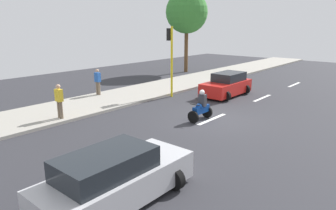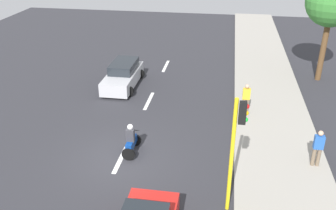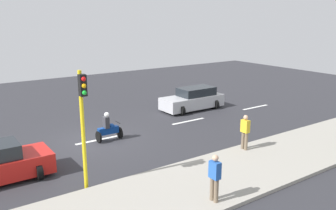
{
  "view_description": "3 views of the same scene",
  "coord_description": "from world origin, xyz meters",
  "px_view_note": "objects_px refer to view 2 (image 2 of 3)",
  "views": [
    {
      "loc": [
        -7.88,
        12.69,
        4.62
      ],
      "look_at": [
        0.54,
        2.78,
        1.21
      ],
      "focal_mm": 32.96,
      "sensor_mm": 36.0,
      "label": 1
    },
    {
      "loc": [
        4.31,
        -13.41,
        9.5
      ],
      "look_at": [
        1.66,
        2.83,
        1.4
      ],
      "focal_mm": 39.82,
      "sensor_mm": 36.0,
      "label": 2
    },
    {
      "loc": [
        16.64,
        -7.03,
        6.37
      ],
      "look_at": [
        1.27,
        3.6,
        1.64
      ],
      "focal_mm": 38.32,
      "sensor_mm": 36.0,
      "label": 3
    }
  ],
  "objects_px": {
    "motorcycle": "(131,141)",
    "street_tree_south": "(332,1)",
    "pedestrian_near_signal": "(246,98)",
    "pedestrian_by_tree": "(318,147)",
    "car_silver": "(123,75)",
    "traffic_light_corner": "(236,141)"
  },
  "relations": [
    {
      "from": "motorcycle",
      "to": "street_tree_south",
      "type": "bearing_deg",
      "value": 46.44
    },
    {
      "from": "pedestrian_near_signal",
      "to": "pedestrian_by_tree",
      "type": "xyz_separation_m",
      "value": [
        2.84,
        -4.45,
        0.0
      ]
    },
    {
      "from": "pedestrian_near_signal",
      "to": "pedestrian_by_tree",
      "type": "bearing_deg",
      "value": -57.42
    },
    {
      "from": "pedestrian_by_tree",
      "to": "car_silver",
      "type": "bearing_deg",
      "value": 144.7
    },
    {
      "from": "traffic_light_corner",
      "to": "street_tree_south",
      "type": "height_order",
      "value": "street_tree_south"
    },
    {
      "from": "motorcycle",
      "to": "pedestrian_by_tree",
      "type": "distance_m",
      "value": 8.02
    },
    {
      "from": "pedestrian_by_tree",
      "to": "traffic_light_corner",
      "type": "xyz_separation_m",
      "value": [
        -3.54,
        -3.15,
        1.87
      ]
    },
    {
      "from": "motorcycle",
      "to": "street_tree_south",
      "type": "distance_m",
      "value": 15.38
    },
    {
      "from": "street_tree_south",
      "to": "car_silver",
      "type": "bearing_deg",
      "value": -166.13
    },
    {
      "from": "pedestrian_by_tree",
      "to": "street_tree_south",
      "type": "bearing_deg",
      "value": 78.62
    },
    {
      "from": "pedestrian_near_signal",
      "to": "car_silver",
      "type": "bearing_deg",
      "value": 158.76
    },
    {
      "from": "motorcycle",
      "to": "pedestrian_near_signal",
      "type": "distance_m",
      "value": 6.92
    },
    {
      "from": "traffic_light_corner",
      "to": "car_silver",
      "type": "bearing_deg",
      "value": 123.29
    },
    {
      "from": "pedestrian_near_signal",
      "to": "street_tree_south",
      "type": "distance_m",
      "value": 8.85
    },
    {
      "from": "car_silver",
      "to": "pedestrian_by_tree",
      "type": "xyz_separation_m",
      "value": [
        10.48,
        -7.42,
        0.35
      ]
    },
    {
      "from": "pedestrian_by_tree",
      "to": "motorcycle",
      "type": "bearing_deg",
      "value": -179.08
    },
    {
      "from": "pedestrian_near_signal",
      "to": "street_tree_south",
      "type": "xyz_separation_m",
      "value": [
        4.96,
        6.08,
        4.09
      ]
    },
    {
      "from": "pedestrian_by_tree",
      "to": "street_tree_south",
      "type": "height_order",
      "value": "street_tree_south"
    },
    {
      "from": "car_silver",
      "to": "traffic_light_corner",
      "type": "relative_size",
      "value": 0.99
    },
    {
      "from": "motorcycle",
      "to": "traffic_light_corner",
      "type": "relative_size",
      "value": 0.34
    },
    {
      "from": "motorcycle",
      "to": "traffic_light_corner",
      "type": "xyz_separation_m",
      "value": [
        4.48,
        -3.02,
        2.29
      ]
    },
    {
      "from": "car_silver",
      "to": "pedestrian_near_signal",
      "type": "distance_m",
      "value": 8.2
    }
  ]
}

